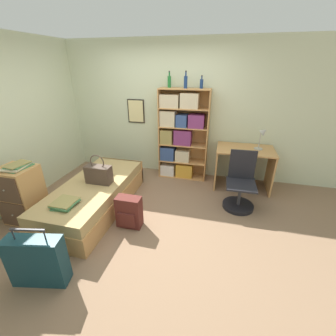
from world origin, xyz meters
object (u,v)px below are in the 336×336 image
(bed, at_px, (95,195))
(backpack, at_px, (129,212))
(suitcase, at_px, (38,261))
(waste_bin, at_px, (247,183))
(desk_lamp, at_px, (263,135))
(dresser, at_px, (22,195))
(desk, at_px, (244,162))
(book_stack_on_bed, at_px, (65,203))
(magazine_pile_on_dresser, at_px, (17,166))
(desk_chair, at_px, (240,190))
(bottle_clear, at_px, (202,83))
(handbag, at_px, (99,174))
(bottle_brown, at_px, (186,82))
(bottle_green, at_px, (169,81))
(bookcase, at_px, (180,135))

(bed, bearing_deg, backpack, -23.70)
(suitcase, xyz_separation_m, waste_bin, (2.27, 2.63, -0.18))
(desk_lamp, bearing_deg, dresser, -151.64)
(dresser, distance_m, desk, 3.67)
(desk_lamp, bearing_deg, book_stack_on_bed, -142.96)
(magazine_pile_on_dresser, relative_size, desk_chair, 0.41)
(book_stack_on_bed, relative_size, backpack, 0.68)
(desk_lamp, distance_m, desk_chair, 1.08)
(magazine_pile_on_dresser, bearing_deg, desk_chair, 19.84)
(dresser, distance_m, backpack, 1.59)
(desk_lamp, height_order, waste_bin, desk_lamp)
(waste_bin, bearing_deg, bottle_clear, 164.77)
(desk, relative_size, waste_bin, 3.84)
(handbag, relative_size, suitcase, 0.66)
(desk, bearing_deg, bed, -151.16)
(handbag, height_order, suitcase, handbag)
(desk_lamp, bearing_deg, backpack, -138.86)
(book_stack_on_bed, distance_m, bottle_clear, 2.94)
(dresser, distance_m, desk_chair, 3.31)
(magazine_pile_on_dresser, relative_size, desk, 0.38)
(book_stack_on_bed, height_order, bottle_brown, bottle_brown)
(handbag, bearing_deg, bottle_green, 62.32)
(backpack, bearing_deg, desk_chair, 30.49)
(bed, bearing_deg, desk_lamp, 26.97)
(desk, relative_size, desk_chair, 1.09)
(backpack, bearing_deg, bottle_brown, 75.23)
(book_stack_on_bed, height_order, desk_chair, desk_chair)
(desk_chair, height_order, waste_bin, desk_chair)
(bottle_green, relative_size, desk_chair, 0.31)
(desk_lamp, xyz_separation_m, backpack, (-1.86, -1.63, -0.80))
(suitcase, bearing_deg, desk, 51.15)
(book_stack_on_bed, xyz_separation_m, desk_chair, (2.29, 1.25, -0.19))
(bed, bearing_deg, book_stack_on_bed, -92.33)
(suitcase, height_order, bottle_brown, bottle_brown)
(magazine_pile_on_dresser, distance_m, waste_bin, 3.75)
(desk_chair, distance_m, backpack, 1.80)
(bottle_green, bearing_deg, desk_chair, -32.95)
(desk_lamp, relative_size, waste_bin, 1.56)
(dresser, bearing_deg, desk_chair, 20.01)
(handbag, relative_size, bookcase, 0.27)
(dresser, height_order, bookcase, bookcase)
(dresser, bearing_deg, handbag, 31.17)
(desk, height_order, backpack, desk)
(handbag, bearing_deg, book_stack_on_bed, -99.95)
(book_stack_on_bed, bearing_deg, magazine_pile_on_dresser, 169.59)
(bottle_green, height_order, backpack, bottle_green)
(suitcase, distance_m, desk_lamp, 3.72)
(bottle_brown, bearing_deg, suitcase, -109.65)
(handbag, bearing_deg, backpack, -29.06)
(bed, xyz_separation_m, bottle_brown, (1.18, 1.43, 1.65))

